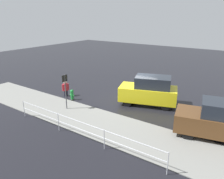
% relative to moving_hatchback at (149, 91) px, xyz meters
% --- Properties ---
extents(ground_plane, '(60.00, 60.00, 0.00)m').
position_rel_moving_hatchback_xyz_m(ground_plane, '(1.15, 0.04, -1.03)').
color(ground_plane, black).
extents(kerb_strip, '(24.00, 3.20, 0.04)m').
position_rel_moving_hatchback_xyz_m(kerb_strip, '(1.15, 4.24, -1.01)').
color(kerb_strip, slate).
rests_on(kerb_strip, ground).
extents(moving_hatchback, '(4.24, 2.86, 2.06)m').
position_rel_moving_hatchback_xyz_m(moving_hatchback, '(0.00, 0.00, 0.00)').
color(moving_hatchback, yellow).
rests_on(moving_hatchback, ground).
extents(parked_sedan, '(4.58, 2.65, 1.98)m').
position_rel_moving_hatchback_xyz_m(parked_sedan, '(-4.94, 2.00, -0.03)').
color(parked_sedan, '#513319').
rests_on(parked_sedan, ground).
extents(fire_hydrant, '(0.42, 0.31, 0.80)m').
position_rel_moving_hatchback_xyz_m(fire_hydrant, '(5.07, 2.42, -0.63)').
color(fire_hydrant, '#197A2D').
rests_on(fire_hydrant, ground).
extents(pedestrian, '(0.34, 0.55, 1.22)m').
position_rel_moving_hatchback_xyz_m(pedestrian, '(6.06, 2.10, -0.34)').
color(pedestrian, '#B2262D').
rests_on(pedestrian, ground).
extents(metal_railing, '(9.28, 0.04, 1.05)m').
position_rel_moving_hatchback_xyz_m(metal_railing, '(0.89, 6.14, -0.29)').
color(metal_railing, '#B7BABF').
rests_on(metal_railing, ground).
extents(sign_post, '(0.07, 0.44, 2.40)m').
position_rel_moving_hatchback_xyz_m(sign_post, '(4.18, 3.85, 0.55)').
color(sign_post, '#4C4C51').
rests_on(sign_post, ground).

